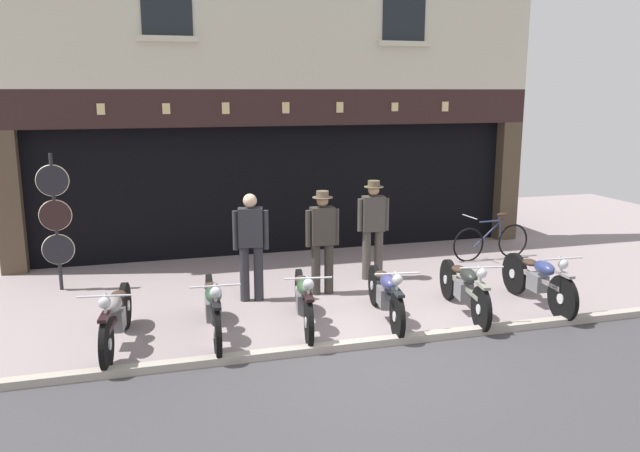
# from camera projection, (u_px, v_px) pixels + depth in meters

# --- Properties ---
(ground) EXTENTS (22.58, 22.00, 0.18)m
(ground) POSITION_uv_depth(u_px,v_px,m) (405.00, 384.00, 7.43)
(ground) COLOR gray
(shop_facade) EXTENTS (10.88, 4.42, 6.66)m
(shop_facade) POSITION_uv_depth(u_px,v_px,m) (266.00, 158.00, 14.55)
(shop_facade) COLOR black
(shop_facade) RESTS_ON ground
(motorcycle_far_left) EXTENTS (0.62, 2.06, 0.92)m
(motorcycle_far_left) POSITION_uv_depth(u_px,v_px,m) (116.00, 316.00, 8.28)
(motorcycle_far_left) COLOR black
(motorcycle_far_left) RESTS_ON ground
(motorcycle_left) EXTENTS (0.62, 2.09, 0.94)m
(motorcycle_left) POSITION_uv_depth(u_px,v_px,m) (213.00, 307.00, 8.62)
(motorcycle_left) COLOR black
(motorcycle_left) RESTS_ON ground
(motorcycle_center_left) EXTENTS (0.62, 2.00, 0.93)m
(motorcycle_center_left) POSITION_uv_depth(u_px,v_px,m) (304.00, 299.00, 8.97)
(motorcycle_center_left) COLOR black
(motorcycle_center_left) RESTS_ON ground
(motorcycle_center) EXTENTS (0.62, 2.04, 0.91)m
(motorcycle_center) POSITION_uv_depth(u_px,v_px,m) (386.00, 293.00, 9.25)
(motorcycle_center) COLOR black
(motorcycle_center) RESTS_ON ground
(motorcycle_center_right) EXTENTS (0.62, 2.07, 0.91)m
(motorcycle_center_right) POSITION_uv_depth(u_px,v_px,m) (464.00, 287.00, 9.53)
(motorcycle_center_right) COLOR black
(motorcycle_center_right) RESTS_ON ground
(motorcycle_right) EXTENTS (0.62, 2.01, 0.93)m
(motorcycle_right) POSITION_uv_depth(u_px,v_px,m) (538.00, 280.00, 9.87)
(motorcycle_right) COLOR black
(motorcycle_right) RESTS_ON ground
(salesman_left) EXTENTS (0.55, 0.29, 1.72)m
(salesman_left) POSITION_uv_depth(u_px,v_px,m) (251.00, 242.00, 10.06)
(salesman_left) COLOR #2D2D33
(salesman_left) RESTS_ON ground
(shopkeeper_center) EXTENTS (0.56, 0.32, 1.71)m
(shopkeeper_center) POSITION_uv_depth(u_px,v_px,m) (322.00, 238.00, 10.41)
(shopkeeper_center) COLOR #38332D
(shopkeeper_center) RESTS_ON ground
(salesman_right) EXTENTS (0.56, 0.34, 1.76)m
(salesman_right) POSITION_uv_depth(u_px,v_px,m) (373.00, 225.00, 11.24)
(salesman_right) COLOR #47423D
(salesman_right) RESTS_ON ground
(tyre_sign_pole) EXTENTS (0.52, 0.06, 2.29)m
(tyre_sign_pole) POSITION_uv_depth(u_px,v_px,m) (55.00, 216.00, 10.55)
(tyre_sign_pole) COLOR #232328
(tyre_sign_pole) RESTS_ON ground
(advert_board_near) EXTENTS (0.81, 0.03, 1.05)m
(advert_board_near) POSITION_uv_depth(u_px,v_px,m) (387.00, 158.00, 13.65)
(advert_board_near) COLOR silver
(leaning_bicycle) EXTENTS (1.71, 0.50, 0.93)m
(leaning_bicycle) POSITION_uv_depth(u_px,v_px,m) (491.00, 241.00, 12.72)
(leaning_bicycle) COLOR black
(leaning_bicycle) RESTS_ON ground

